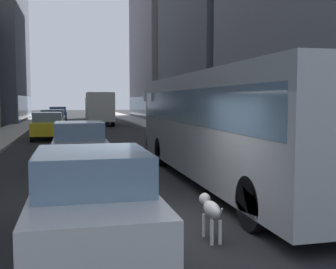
% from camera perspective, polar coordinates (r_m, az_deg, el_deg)
% --- Properties ---
extents(ground_plane, '(120.00, 120.00, 0.00)m').
position_cam_1_polar(ground_plane, '(42.31, -11.29, 1.47)').
color(ground_plane, '#232326').
extents(sidewalk_left, '(2.40, 110.00, 0.15)m').
position_cam_1_polar(sidewalk_left, '(42.49, -18.99, 1.42)').
color(sidewalk_left, '#ADA89E').
rests_on(sidewalk_left, ground).
extents(sidewalk_right, '(2.40, 110.00, 0.15)m').
position_cam_1_polar(sidewalk_right, '(42.89, -3.65, 1.70)').
color(sidewalk_right, '#9E9991').
rests_on(sidewalk_right, ground).
extents(building_right_far, '(9.41, 17.17, 26.67)m').
position_cam_1_polar(building_right_far, '(55.71, 0.88, 16.10)').
color(building_right_far, slate).
rests_on(building_right_far, ground).
extents(transit_bus, '(2.78, 11.53, 3.05)m').
position_cam_1_polar(transit_bus, '(11.71, 8.21, 1.94)').
color(transit_bus, '#999EA3').
rests_on(transit_bus, ground).
extents(car_grey_wagon, '(1.70, 4.09, 1.62)m').
position_cam_1_polar(car_grey_wagon, '(14.35, -12.08, -1.45)').
color(car_grey_wagon, slate).
rests_on(car_grey_wagon, ground).
extents(car_blue_hatchback, '(1.92, 3.94, 1.62)m').
position_cam_1_polar(car_blue_hatchback, '(48.49, -14.88, 2.78)').
color(car_blue_hatchback, '#4C6BB7').
rests_on(car_blue_hatchback, ground).
extents(car_white_van, '(1.81, 4.00, 1.62)m').
position_cam_1_polar(car_white_van, '(33.39, -15.56, 1.95)').
color(car_white_van, silver).
rests_on(car_white_van, ground).
extents(car_silver_sedan, '(1.71, 4.19, 1.62)m').
position_cam_1_polar(car_silver_sedan, '(6.36, -10.42, -9.16)').
color(car_silver_sedan, '#B7BABF').
rests_on(car_silver_sedan, ground).
extents(car_yellow_taxi, '(1.78, 4.33, 1.62)m').
position_cam_1_polar(car_yellow_taxi, '(25.99, -16.19, 1.20)').
color(car_yellow_taxi, yellow).
rests_on(car_yellow_taxi, ground).
extents(box_truck, '(2.30, 7.50, 3.05)m').
position_cam_1_polar(box_truck, '(39.84, -9.47, 3.70)').
color(box_truck, silver).
rests_on(box_truck, ground).
extents(dalmatian_dog, '(0.22, 0.96, 0.72)m').
position_cam_1_polar(dalmatian_dog, '(7.10, 5.87, -10.20)').
color(dalmatian_dog, white).
rests_on(dalmatian_dog, ground).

